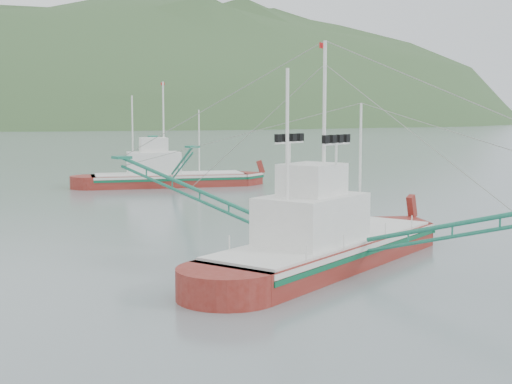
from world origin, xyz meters
TOP-DOWN VIEW (x-y plane):
  - ground at (0.00, 0.00)m, footprint 1200.00×1200.00m
  - main_boat at (0.33, 0.36)m, footprint 16.68×28.38m
  - bg_boat_right at (12.33, 39.33)m, footprint 16.32×27.67m
  - headland_right at (240.00, 430.00)m, footprint 684.00×432.00m

SIDE VIEW (x-z plane):
  - ground at x=0.00m, z-range 0.00..0.00m
  - headland_right at x=240.00m, z-range -153.00..153.00m
  - bg_boat_right at x=12.33m, z-range -3.51..8.10m
  - main_boat at x=0.33m, z-range -3.59..8.26m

